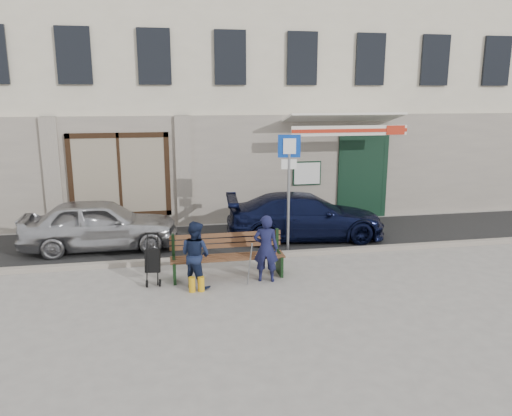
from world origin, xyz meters
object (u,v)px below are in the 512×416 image
object	(u,v)px
man	(266,248)
woman	(195,254)
car_silver	(100,224)
parking_sign	(289,174)
stroller	(153,262)
car_navy	(305,216)
bench	(225,257)

from	to	relation	value
man	woman	world-z (taller)	man
car_silver	parking_sign	size ratio (longest dim) A/B	1.31
stroller	car_navy	bearing A→B (deg)	41.14
bench	man	world-z (taller)	man
car_navy	man	size ratio (longest dim) A/B	2.99
car_silver	stroller	distance (m)	2.92
woman	stroller	distance (m)	0.94
car_silver	man	xyz separation A→B (m)	(3.60, -2.90, 0.06)
car_navy	stroller	xyz separation A→B (m)	(-3.98, -2.58, -0.15)
man	stroller	bearing A→B (deg)	7.30
car_silver	car_navy	distance (m)	5.28
parking_sign	stroller	xyz separation A→B (m)	(-3.22, -1.46, -1.49)
car_silver	car_navy	bearing A→B (deg)	-90.26
car_silver	woman	size ratio (longest dim) A/B	2.78
parking_sign	woman	xyz separation A→B (m)	(-2.37, -1.80, -1.27)
man	woman	bearing A→B (deg)	16.74
car_silver	bench	world-z (taller)	car_silver
car_navy	man	bearing A→B (deg)	155.04
car_navy	bench	distance (m)	3.53
car_navy	woman	distance (m)	4.29
man	woman	size ratio (longest dim) A/B	1.04
bench	stroller	bearing A→B (deg)	-177.67
car_silver	bench	distance (m)	3.79
man	car_silver	bearing A→B (deg)	-24.33
parking_sign	bench	world-z (taller)	parking_sign
car_navy	woman	size ratio (longest dim) A/B	3.10
car_navy	parking_sign	world-z (taller)	parking_sign
parking_sign	woman	distance (m)	3.24
parking_sign	man	size ratio (longest dim) A/B	2.04
woman	stroller	world-z (taller)	woman
car_navy	stroller	bearing A→B (deg)	128.34
man	parking_sign	bearing A→B (deg)	-103.21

